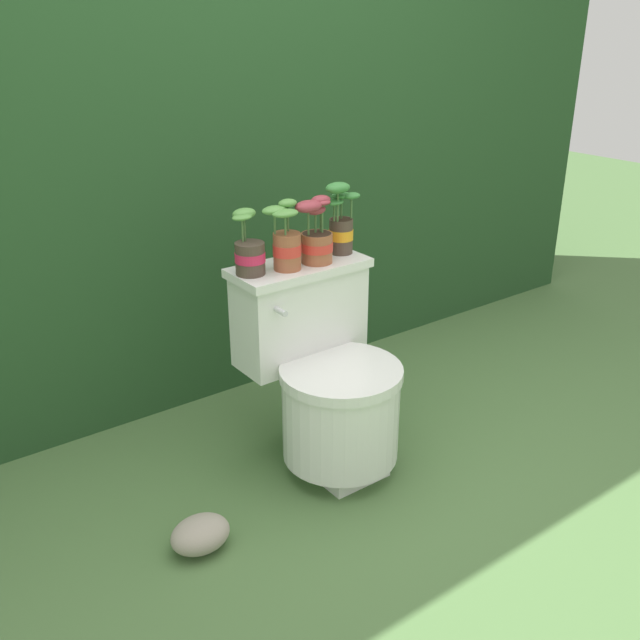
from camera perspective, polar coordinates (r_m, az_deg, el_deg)
The scene contains 8 objects.
ground_plane at distance 2.62m, azimuth 2.22°, elevation -11.33°, with size 12.00×12.00×0.00m, color #4C703D.
hedge_backdrop at distance 3.17m, azimuth -10.37°, elevation 10.61°, with size 4.26×0.77×1.62m.
toilet at distance 2.48m, azimuth 0.47°, elevation -4.61°, with size 0.48×0.56×0.70m.
potted_plant_left at distance 2.33m, azimuth -5.70°, elevation 5.57°, with size 0.10×0.12×0.21m.
potted_plant_midleft at distance 2.36m, azimuth -2.74°, elevation 6.28°, with size 0.13×0.10×0.23m.
potted_plant_middle at distance 2.43m, azimuth -0.32°, elevation 6.72°, with size 0.15×0.11×0.23m.
potted_plant_midright at distance 2.52m, azimuth 1.68°, elevation 7.72°, with size 0.14×0.09×0.26m.
garden_stone at distance 2.26m, azimuth -9.55°, elevation -16.55°, with size 0.18×0.15×0.10m.
Camera 1 is at (-1.36, -1.67, 1.49)m, focal length 40.00 mm.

